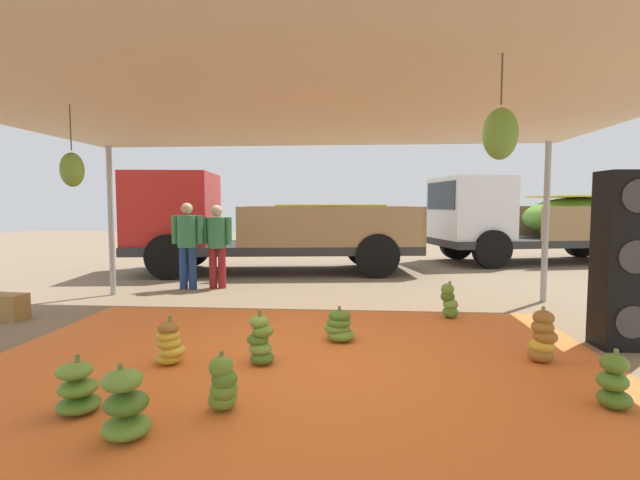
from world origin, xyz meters
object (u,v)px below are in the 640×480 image
Objects in this scene: banana_bunch_8 at (543,338)px; worker_1 at (187,239)px; banana_bunch_7 at (125,406)px; cargo_truck_main at (261,224)px; cargo_truck_far at (535,220)px; banana_bunch_5 at (614,383)px; banana_bunch_2 at (170,344)px; speaker_stack at (624,260)px; worker_0 at (217,240)px; banana_bunch_6 at (260,341)px; banana_bunch_0 at (449,302)px; crate_0 at (6,307)px; banana_bunch_4 at (223,385)px; banana_bunch_1 at (77,390)px; banana_bunch_3 at (339,326)px.

worker_1 reaches higher than banana_bunch_8.
banana_bunch_7 is 8.24m from cargo_truck_main.
cargo_truck_far is at bearing 18.61° from cargo_truck_main.
banana_bunch_2 is at bearing 169.70° from banana_bunch_5.
speaker_stack is at bearing 28.63° from banana_bunch_8.
worker_0 is 0.56m from worker_1.
banana_bunch_6 is at bearing -174.29° from banana_bunch_8.
banana_bunch_0 is 1.07× the size of banana_bunch_2.
banana_bunch_2 is 4.51m from worker_1.
crate_0 is (-7.09, 2.40, -0.03)m from banana_bunch_5.
banana_bunch_4 is (-2.39, -3.28, -0.02)m from banana_bunch_0.
banana_bunch_1 is 0.92× the size of banana_bunch_3.
worker_0 is (-4.67, 3.99, 0.70)m from banana_bunch_8.
cargo_truck_far is at bearing 56.30° from banana_bunch_6.
worker_1 is at bearing 101.48° from banana_bunch_1.
worker_1 is (-0.54, -0.14, 0.03)m from worker_0.
worker_1 is at bearing 133.26° from banana_bunch_3.
cargo_truck_far is (6.96, 9.14, 1.00)m from banana_bunch_2.
worker_1 is 7.10m from speaker_stack.
worker_1 is at bearing 55.73° from crate_0.
banana_bunch_0 is 0.26× the size of speaker_stack.
banana_bunch_2 is at bearing -150.35° from banana_bunch_3.
banana_bunch_1 is at bearing 148.29° from banana_bunch_7.
banana_bunch_0 is at bearing -118.28° from cargo_truck_far.
banana_bunch_0 is 3.95m from banana_bunch_2.
banana_bunch_3 is at bearing 67.15° from banana_bunch_4.
banana_bunch_1 is 1.14m from banana_bunch_4.
cargo_truck_main is (-0.43, 6.65, 0.95)m from banana_bunch_2.
banana_bunch_5 is 1.12m from banana_bunch_8.
banana_bunch_8 is at bearing -10.45° from crate_0.
banana_bunch_3 is at bearing 29.65° from banana_bunch_2.
banana_bunch_8 reaches higher than banana_bunch_7.
banana_bunch_6 reaches higher than banana_bunch_7.
cargo_truck_main reaches higher than banana_bunch_0.
banana_bunch_6 is (0.93, 0.10, 0.02)m from banana_bunch_2.
cargo_truck_far is 3.82× the size of worker_1.
cargo_truck_far is (5.26, 8.17, 1.03)m from banana_bunch_3.
banana_bunch_4 is (0.86, -1.03, 0.00)m from banana_bunch_2.
worker_0 is at bearing 14.88° from worker_1.
banana_bunch_5 reaches higher than banana_bunch_3.
cargo_truck_main is 3.48× the size of speaker_stack.
banana_bunch_1 is at bearing -159.60° from banana_bunch_8.
banana_bunch_8 is 9.34m from cargo_truck_far.
banana_bunch_7 is (0.30, -1.50, 0.02)m from banana_bunch_2.
banana_bunch_2 reaches higher than banana_bunch_5.
cargo_truck_far is at bearing 73.18° from banana_bunch_5.
speaker_stack is at bearing 26.31° from banana_bunch_4.
banana_bunch_8 is (2.99, 1.42, 0.04)m from banana_bunch_4.
cargo_truck_far reaches higher than speaker_stack.
banana_bunch_8 is at bearing -151.37° from speaker_stack.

